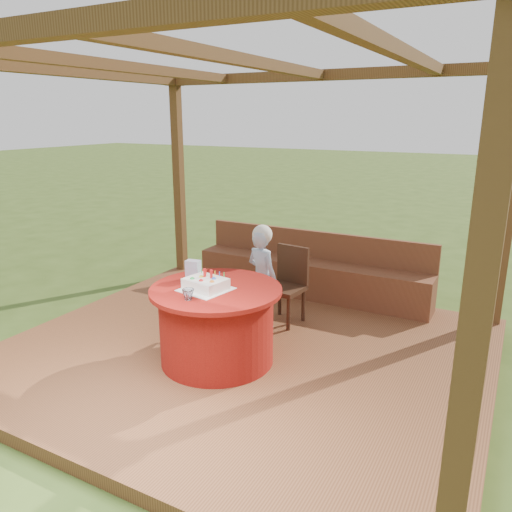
{
  "coord_description": "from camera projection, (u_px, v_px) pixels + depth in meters",
  "views": [
    {
      "loc": [
        2.23,
        -3.9,
        2.33
      ],
      "look_at": [
        0.0,
        0.25,
        1.0
      ],
      "focal_mm": 35.0,
      "sensor_mm": 36.0,
      "label": 1
    }
  ],
  "objects": [
    {
      "name": "table",
      "position": [
        217.0,
        324.0,
        4.57
      ],
      "size": [
        1.19,
        1.19,
        0.72
      ],
      "color": "maroon",
      "rests_on": "deck"
    },
    {
      "name": "ground",
      "position": [
        244.0,
        359.0,
        4.95
      ],
      "size": [
        60.0,
        60.0,
        0.0
      ],
      "primitive_type": "plane",
      "color": "#344D19",
      "rests_on": "ground"
    },
    {
      "name": "bench",
      "position": [
        311.0,
        275.0,
        6.3
      ],
      "size": [
        3.0,
        0.42,
        0.8
      ],
      "color": "brown",
      "rests_on": "deck"
    },
    {
      "name": "drinking_glass",
      "position": [
        188.0,
        294.0,
        4.18
      ],
      "size": [
        0.11,
        0.11,
        0.09
      ],
      "primitive_type": "imported",
      "rotation": [
        0.0,
        0.0,
        0.13
      ],
      "color": "white",
      "rests_on": "table"
    },
    {
      "name": "pergola",
      "position": [
        242.0,
        106.0,
        4.3
      ],
      "size": [
        4.5,
        4.0,
        2.72
      ],
      "color": "brown",
      "rests_on": "deck"
    },
    {
      "name": "chair",
      "position": [
        288.0,
        282.0,
        5.47
      ],
      "size": [
        0.43,
        0.43,
        0.84
      ],
      "color": "#381F11",
      "rests_on": "deck"
    },
    {
      "name": "gift_bag",
      "position": [
        193.0,
        270.0,
        4.68
      ],
      "size": [
        0.14,
        0.1,
        0.19
      ],
      "primitive_type": "cube",
      "rotation": [
        0.0,
        0.0,
        0.15
      ],
      "color": "#C982B3",
      "rests_on": "table"
    },
    {
      "name": "deck",
      "position": [
        244.0,
        353.0,
        4.93
      ],
      "size": [
        4.5,
        4.0,
        0.12
      ],
      "primitive_type": "cube",
      "color": "brown",
      "rests_on": "ground"
    },
    {
      "name": "elderly_woman",
      "position": [
        262.0,
        275.0,
        5.3
      ],
      "size": [
        0.45,
        0.36,
        1.12
      ],
      "color": "#8FB1D5",
      "rests_on": "deck"
    },
    {
      "name": "birthday_cake",
      "position": [
        206.0,
        284.0,
        4.41
      ],
      "size": [
        0.46,
        0.46,
        0.18
      ],
      "color": "white",
      "rests_on": "table"
    }
  ]
}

